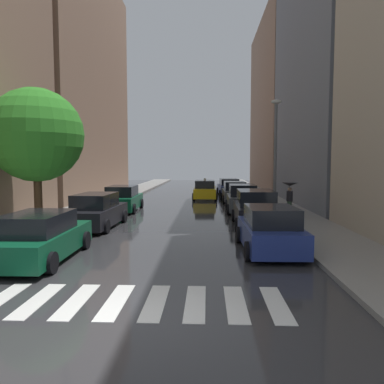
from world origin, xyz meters
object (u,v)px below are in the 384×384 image
parked_car_right_second (255,210)px  parked_car_right_third (242,199)px  parked_car_left_second (97,212)px  taxi_midroad (205,190)px  lamp_post_right (275,148)px  parked_car_left_nearest (40,238)px  pedestrian_foreground (290,192)px  parked_car_right_fourth (234,192)px  parked_car_right_fifth (229,187)px  parked_car_left_third (123,199)px  street_tree_left (36,135)px  parked_car_right_nearest (270,230)px

parked_car_right_second → parked_car_right_third: parked_car_right_second is taller
parked_car_left_second → taxi_midroad: taxi_midroad is taller
taxi_midroad → lamp_post_right: 11.64m
parked_car_left_nearest → pedestrian_foreground: (10.19, 10.13, 0.73)m
parked_car_left_nearest → parked_car_right_fourth: parked_car_right_fourth is taller
parked_car_right_fifth → pedestrian_foreground: (2.70, -14.22, 0.71)m
taxi_midroad → parked_car_right_fifth: bearing=-30.6°
parked_car_left_third → street_tree_left: 8.41m
parked_car_left_third → parked_car_right_third: size_ratio=1.13×
parked_car_right_second → street_tree_left: bearing=101.0°
parked_car_right_second → parked_car_right_fifth: 17.68m
parked_car_right_nearest → parked_car_right_third: (0.01, 10.54, 0.06)m
parked_car_left_third → pedestrian_foreground: size_ratio=2.54×
parked_car_left_third → parked_car_right_second: 9.59m
parked_car_left_second → parked_car_right_fourth: (7.54, 12.13, -0.01)m
parked_car_left_nearest → parked_car_right_fourth: size_ratio=1.08×
pedestrian_foreground → street_tree_left: bearing=44.5°
parked_car_right_nearest → parked_car_right_third: bearing=-1.2°
parked_car_right_nearest → parked_car_right_second: 5.22m
parked_car_left_nearest → parked_car_right_second: bearing=-50.0°
parked_car_right_third → pedestrian_foreground: size_ratio=2.25×
taxi_midroad → pedestrian_foreground: pedestrian_foreground is taller
parked_car_left_second → parked_car_right_nearest: (7.57, -4.55, -0.02)m
pedestrian_foreground → parked_car_right_nearest: bearing=95.2°
parked_car_left_third → pedestrian_foreground: pedestrian_foreground is taller
lamp_post_right → taxi_midroad: bearing=111.7°
parked_car_right_second → taxi_midroad: 14.07m
parked_car_right_second → lamp_post_right: 4.91m
street_tree_left → lamp_post_right: bearing=24.2°
parked_car_right_nearest → parked_car_right_third: 10.54m
parked_car_left_nearest → street_tree_left: size_ratio=0.74×
parked_car_right_nearest → taxi_midroad: taxi_midroad is taller
parked_car_left_nearest → parked_car_right_nearest: bearing=-79.9°
parked_car_left_second → pedestrian_foreground: bearing=-66.1°
parked_car_left_third → pedestrian_foreground: 10.52m
parked_car_right_fourth → parked_car_right_fifth: size_ratio=0.89×
parked_car_left_nearest → parked_car_right_fifth: bearing=-17.8°
parked_car_right_third → street_tree_left: street_tree_left is taller
parked_car_right_second → lamp_post_right: lamp_post_right is taller
parked_car_left_second → parked_car_right_fifth: bearing=-20.3°
parked_car_right_fourth → parked_car_right_third: bearing=179.4°
street_tree_left → parked_car_right_fifth: bearing=63.3°
parked_car_left_nearest → parked_car_right_fifth: 25.48m
parked_car_right_third → street_tree_left: bearing=126.4°
parked_car_left_second → parked_car_right_second: parked_car_right_second is taller
parked_car_right_third → parked_car_right_fifth: size_ratio=0.86×
parked_car_left_second → parked_car_right_fifth: 19.80m
parked_car_right_fourth → street_tree_left: bearing=142.3°
parked_car_left_second → street_tree_left: size_ratio=0.75×
pedestrian_foreground → street_tree_left: (-12.50, -5.24, 2.90)m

